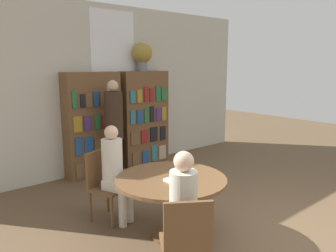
{
  "coord_description": "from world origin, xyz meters",
  "views": [
    {
      "loc": [
        -3.16,
        -1.58,
        1.94
      ],
      "look_at": [
        -0.11,
        2.05,
        1.05
      ],
      "focal_mm": 35.0,
      "sensor_mm": 36.0,
      "label": 1
    }
  ],
  "objects": [
    {
      "name": "bookshelf_left",
      "position": [
        -0.55,
        3.56,
        0.91
      ],
      "size": [
        0.98,
        0.34,
        1.82
      ],
      "color": "brown",
      "rests_on": "ground_plane"
    },
    {
      "name": "librarian_standing",
      "position": [
        -0.43,
        3.06,
        1.04
      ],
      "size": [
        0.31,
        0.58,
        1.7
      ],
      "color": "#332319",
      "rests_on": "ground_plane"
    },
    {
      "name": "chair_left_side",
      "position": [
        -1.25,
        1.94,
        0.49
      ],
      "size": [
        0.52,
        0.52,
        0.88
      ],
      "rotation": [
        0.0,
        0.0,
        -2.78
      ],
      "color": "brown",
      "rests_on": "ground_plane"
    },
    {
      "name": "bookshelf_right",
      "position": [
        0.55,
        3.56,
        0.91
      ],
      "size": [
        0.98,
        0.34,
        1.82
      ],
      "color": "brown",
      "rests_on": "ground_plane"
    },
    {
      "name": "seated_reader_right",
      "position": [
        -1.33,
        0.4,
        0.69
      ],
      "size": [
        0.38,
        0.4,
        1.23
      ],
      "rotation": [
        0.0,
        0.0,
        -0.58
      ],
      "color": "beige",
      "rests_on": "ground_plane"
    },
    {
      "name": "flower_vase",
      "position": [
        0.53,
        3.56,
        2.13
      ],
      "size": [
        0.38,
        0.38,
        0.53
      ],
      "color": "slate",
      "rests_on": "bookshelf_right"
    },
    {
      "name": "chair_near_camera",
      "position": [
        -1.43,
        0.24,
        0.49
      ],
      "size": [
        0.55,
        0.55,
        0.88
      ],
      "rotation": [
        0.0,
        0.0,
        -0.58
      ],
      "color": "brown",
      "rests_on": "ground_plane"
    },
    {
      "name": "seated_reader_left",
      "position": [
        -1.18,
        1.77,
        0.69
      ],
      "size": [
        0.35,
        0.4,
        1.22
      ],
      "rotation": [
        0.0,
        0.0,
        -2.78
      ],
      "color": "beige",
      "rests_on": "ground_plane"
    },
    {
      "name": "wall_back",
      "position": [
        0.0,
        3.75,
        1.51
      ],
      "size": [
        6.4,
        0.07,
        3.0
      ],
      "color": "beige",
      "rests_on": "ground_plane"
    },
    {
      "name": "ground_plane",
      "position": [
        0.0,
        0.0,
        0.0
      ],
      "size": [
        16.0,
        16.0,
        0.0
      ],
      "primitive_type": "plane",
      "color": "brown"
    },
    {
      "name": "open_book_on_table",
      "position": [
        -0.93,
        0.92,
        0.72
      ],
      "size": [
        0.24,
        0.18,
        0.03
      ],
      "color": "silver",
      "rests_on": "reading_table"
    },
    {
      "name": "reading_table",
      "position": [
        -0.91,
        1.05,
        0.6
      ],
      "size": [
        1.24,
        1.24,
        0.71
      ],
      "color": "brown",
      "rests_on": "ground_plane"
    }
  ]
}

